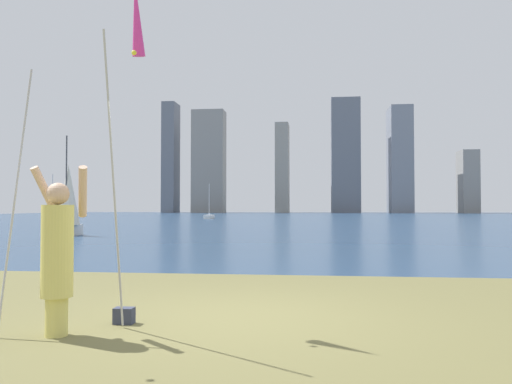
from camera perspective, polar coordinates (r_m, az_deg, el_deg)
ground at (r=57.22m, az=5.46°, el=-3.12°), size 120.00×138.00×0.12m
person at (r=5.81m, az=-21.60°, el=-6.31°), size 0.67×0.49×1.82m
kite_flag_right at (r=6.63m, az=-13.55°, el=17.64°), size 0.16×1.16×4.17m
bag at (r=6.27m, az=-14.75°, el=-13.43°), size 0.23×0.15×0.19m
sailboat_2 at (r=60.72m, az=-22.17°, el=-1.28°), size 1.42×2.59×5.05m
sailboat_3 at (r=58.04m, az=-5.35°, el=-2.79°), size 0.98×2.35×4.04m
sailboat_4 at (r=25.53m, az=-20.60°, el=-0.82°), size 1.21×2.28×4.76m
skyline_tower_0 at (r=121.28m, az=-9.66°, el=3.84°), size 3.05×5.72×26.04m
skyline_tower_1 at (r=118.66m, az=-5.38°, el=3.45°), size 7.48×5.02×23.99m
skyline_tower_2 at (r=118.80m, az=3.01°, el=2.69°), size 3.05×7.40×20.92m
skyline_tower_3 at (r=117.00m, az=10.14°, el=4.09°), size 6.52×4.20×26.24m
skyline_tower_4 at (r=117.29m, az=16.01°, el=3.50°), size 4.78×7.94×23.72m
skyline_tower_5 at (r=118.90m, az=22.93°, el=1.07°), size 3.54×5.67×13.65m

